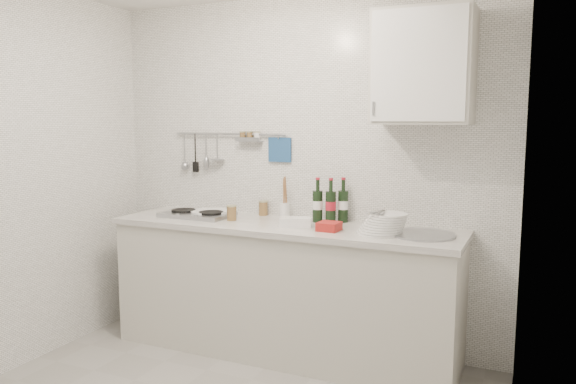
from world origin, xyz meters
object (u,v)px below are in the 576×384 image
object	(u,v)px
plate_stack_hob	(209,213)
wine_bottles	(330,200)
plate_stack_sink	(384,224)
utensil_crock	(285,208)
wall_cabinet	(423,67)

from	to	relation	value
plate_stack_hob	wine_bottles	distance (m)	0.92
plate_stack_sink	utensil_crock	distance (m)	0.84
plate_stack_hob	wine_bottles	bearing A→B (deg)	8.18
utensil_crock	plate_stack_hob	bearing A→B (deg)	-164.62
wine_bottles	utensil_crock	size ratio (longest dim) A/B	1.01
wall_cabinet	plate_stack_hob	size ratio (longest dim) A/B	2.23
wall_cabinet	utensil_crock	distance (m)	1.38
plate_stack_sink	wine_bottles	xyz separation A→B (m)	(-0.44, 0.24, 0.09)
wall_cabinet	plate_stack_hob	distance (m)	1.83
plate_stack_hob	wine_bottles	xyz separation A→B (m)	(0.90, 0.13, 0.13)
wine_bottles	utensil_crock	distance (m)	0.37
plate_stack_hob	plate_stack_sink	world-z (taller)	plate_stack_sink
plate_stack_hob	utensil_crock	world-z (taller)	utensil_crock
plate_stack_hob	utensil_crock	bearing A→B (deg)	15.38
plate_stack_hob	utensil_crock	size ratio (longest dim) A/B	1.03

